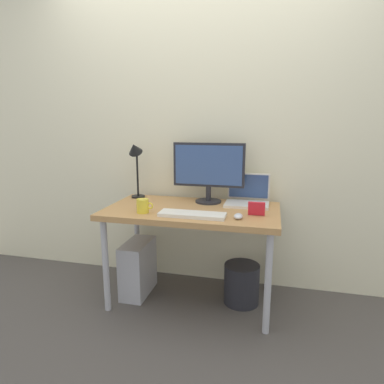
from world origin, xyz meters
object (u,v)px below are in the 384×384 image
laptop (247,197)px  coffee_mug (143,206)px  mouse (238,216)px  desk_lamp (135,157)px  keyboard (192,215)px  monitor (209,169)px  photo_frame (257,209)px  computer_tower (138,268)px  wastebasket (242,284)px  desk (192,217)px

laptop → coffee_mug: bearing=-148.3°
mouse → desk_lamp: bearing=155.7°
keyboard → monitor: bearing=86.1°
photo_frame → computer_tower: 1.06m
desk_lamp → wastebasket: bearing=-10.2°
desk_lamp → keyboard: bearing=-35.7°
monitor → photo_frame: monitor is taller
laptop → wastebasket: size_ratio=1.07×
laptop → keyboard: 0.53m
laptop → desk_lamp: size_ratio=0.68×
keyboard → wastebasket: keyboard is taller
desk → wastebasket: desk is taller
desk_lamp → photo_frame: desk_lamp is taller
monitor → wastebasket: 0.89m
computer_tower → monitor: bearing=22.0°
desk → keyboard: 0.22m
mouse → keyboard: bearing=-177.0°
keyboard → coffee_mug: bearing=179.0°
mouse → photo_frame: (0.11, 0.10, 0.03)m
keyboard → computer_tower: (-0.49, 0.20, -0.52)m
laptop → coffee_mug: size_ratio=2.73×
coffee_mug → computer_tower: coffee_mug is taller
photo_frame → computer_tower: (-0.90, 0.08, -0.56)m
monitor → wastebasket: bearing=-28.6°
desk → mouse: size_ratio=13.69×
monitor → photo_frame: (0.38, -0.29, -0.21)m
desk_lamp → photo_frame: size_ratio=4.26×
laptop → computer_tower: 1.02m
desk → keyboard: bearing=-75.8°
desk → photo_frame: (0.46, -0.08, 0.12)m
desk_lamp → mouse: (0.87, -0.39, -0.32)m
coffee_mug → laptop: bearing=31.7°
computer_tower → desk: bearing=0.0°
coffee_mug → desk_lamp: bearing=118.5°
laptop → mouse: 0.41m
coffee_mug → photo_frame: (0.76, 0.11, 0.00)m
desk_lamp → coffee_mug: desk_lamp is taller
laptop → coffee_mug: (-0.67, -0.42, -0.01)m
coffee_mug → computer_tower: bearing=125.6°
keyboard → coffee_mug: size_ratio=3.75×
desk → computer_tower: (-0.44, -0.00, -0.44)m
desk_lamp → coffee_mug: (0.22, -0.40, -0.29)m
monitor → mouse: monitor is taller
desk_lamp → photo_frame: 1.06m
coffee_mug → desk: bearing=33.0°
computer_tower → wastebasket: 0.81m
keyboard → wastebasket: 0.71m
laptop → computer_tower: laptop is taller
desk → monitor: (0.08, 0.21, 0.33)m
mouse → computer_tower: (-0.79, 0.18, -0.53)m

